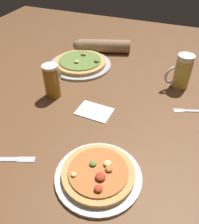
{
  "coord_description": "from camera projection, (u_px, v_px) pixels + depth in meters",
  "views": [
    {
      "loc": [
        0.28,
        -0.71,
        0.65
      ],
      "look_at": [
        0.0,
        0.0,
        0.02
      ],
      "focal_mm": 38.55,
      "sensor_mm": 36.0,
      "label": 1
    }
  ],
  "objects": [
    {
      "name": "fork_left",
      "position": [
        199.0,
        111.0,
        1.02
      ],
      "size": [
        0.22,
        0.09,
        0.01
      ],
      "color": "silver",
      "rests_on": "ground_plane"
    },
    {
      "name": "diner_arm",
      "position": [
        99.0,
        46.0,
        1.44
      ],
      "size": [
        0.34,
        0.17,
        0.08
      ],
      "color": "#936B4C",
      "rests_on": "ground_plane"
    },
    {
      "name": "napkin_folded",
      "position": [
        94.0,
        111.0,
        1.02
      ],
      "size": [
        0.15,
        0.11,
        0.01
      ],
      "primitive_type": "cube",
      "rotation": [
        0.0,
        0.0,
        -0.06
      ],
      "color": "white",
      "rests_on": "ground_plane"
    },
    {
      "name": "pizza_plate_far",
      "position": [
        80.0,
        63.0,
        1.32
      ],
      "size": [
        0.34,
        0.34,
        0.05
      ],
      "color": "#B2B2B7",
      "rests_on": "ground_plane"
    },
    {
      "name": "beer_mug_dark",
      "position": [
        182.0,
        72.0,
        1.12
      ],
      "size": [
        0.12,
        0.11,
        0.16
      ],
      "color": "gold",
      "rests_on": "ground_plane"
    },
    {
      "name": "ground_plane",
      "position": [
        100.0,
        118.0,
        1.01
      ],
      "size": [
        2.4,
        2.4,
        0.03
      ],
      "primitive_type": "cube",
      "color": "brown"
    },
    {
      "name": "pizza_plate_near",
      "position": [
        98.0,
        174.0,
        0.76
      ],
      "size": [
        0.28,
        0.28,
        0.05
      ],
      "color": "silver",
      "rests_on": "ground_plane"
    },
    {
      "name": "beer_mug_amber",
      "position": [
        52.0,
        81.0,
        1.07
      ],
      "size": [
        0.07,
        0.13,
        0.16
      ],
      "color": "#9E6619",
      "rests_on": "ground_plane"
    },
    {
      "name": "knife_right",
      "position": [
        3.0,
        159.0,
        0.82
      ],
      "size": [
        0.21,
        0.1,
        0.01
      ],
      "color": "silver",
      "rests_on": "ground_plane"
    }
  ]
}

